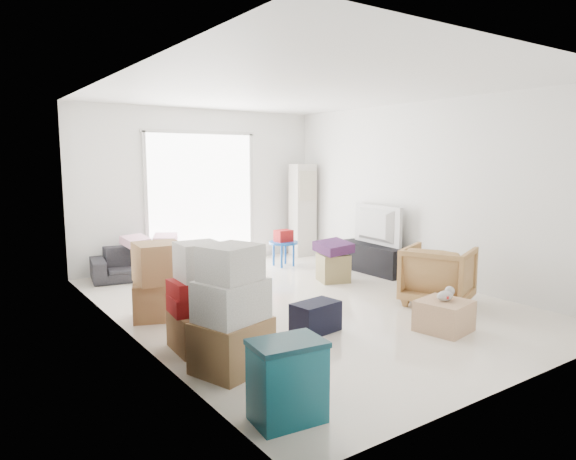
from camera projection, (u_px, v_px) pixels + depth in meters
The scene contains 21 objects.
room_shell at pixel (303, 198), 6.50m from camera, with size 4.98×6.48×3.18m.
sliding_door at pixel (202, 194), 8.94m from camera, with size 2.10×0.04×2.33m.
ac_tower at pixel (303, 210), 9.82m from camera, with size 0.45×0.30×1.75m, color beige.
tv_console at pixel (371, 258), 8.43m from camera, with size 0.41×1.36×0.45m, color black.
television at pixel (372, 240), 8.39m from camera, with size 1.12×0.64×0.15m, color black.
sofa at pixel (149, 256), 8.02m from camera, with size 1.71×0.50×0.67m, color #26262B.
pillow_left at pixel (135, 232), 7.91m from camera, with size 0.35×0.28×0.11m, color #F2B0C7.
pillow_right at pixel (165, 230), 8.14m from camera, with size 0.35×0.28×0.12m, color #F2B0C7.
armchair at pixel (438, 272), 6.53m from camera, with size 0.80×0.75×0.83m, color #AF804D.
storage_bins at pixel (287, 381), 3.61m from camera, with size 0.55×0.41×0.59m.
box_stack_a at pixel (232, 315), 4.45m from camera, with size 0.74×0.68×1.12m.
box_stack_b at pixel (200, 303), 4.98m from camera, with size 0.60×0.55×1.05m.
box_stack_c at pixel (159, 282), 5.95m from camera, with size 0.73×0.67×0.89m.
loose_box at pixel (234, 307), 5.78m from camera, with size 0.45×0.45×0.38m, color olive.
duffel_bag at pixel (316, 317), 5.50m from camera, with size 0.51×0.31×0.33m, color black.
ottoman at pixel (333, 268), 7.77m from camera, with size 0.42×0.42×0.42m, color olive.
blanket at pixel (333, 250), 7.74m from camera, with size 0.46×0.46×0.14m, color #4B2154.
kids_table at pixel (283, 240), 8.86m from camera, with size 0.50×0.50×0.63m.
toy_walker at pixel (241, 266), 8.38m from camera, with size 0.37×0.35×0.40m.
wood_crate at pixel (444, 316), 5.53m from camera, with size 0.50×0.50×0.33m, color #DCAA7E.
plush_bunny at pixel (446, 295), 5.52m from camera, with size 0.27×0.16×0.14m.
Camera 1 is at (-3.85, -5.23, 1.85)m, focal length 32.00 mm.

